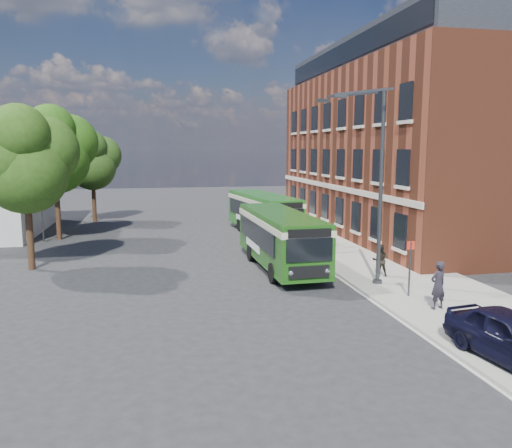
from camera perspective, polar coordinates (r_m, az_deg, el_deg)
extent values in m
plane|color=#252528|center=(24.46, 0.46, -6.53)|extent=(120.00, 120.00, 0.00)
cube|color=#99968B|center=(33.89, 9.26, -2.23)|extent=(6.00, 48.00, 0.15)
cube|color=beige|center=(32.96, 4.28, -2.57)|extent=(0.12, 48.00, 0.01)
cube|color=brown|center=(39.87, 16.92, 7.69)|extent=(12.00, 26.00, 12.00)
cube|color=beige|center=(37.49, 8.59, 4.26)|extent=(0.12, 26.00, 0.35)
cube|color=#212329|center=(40.43, 17.39, 17.80)|extent=(10.80, 24.80, 2.20)
cube|color=black|center=(38.19, 9.84, 18.62)|extent=(0.08, 24.00, 1.40)
cylinder|color=#343639|center=(36.92, -23.49, 4.98)|extent=(0.10, 0.10, 9.00)
cube|color=red|center=(36.85, -23.18, 11.38)|extent=(0.90, 0.02, 0.60)
cylinder|color=#343639|center=(24.21, 13.69, -6.57)|extent=(0.44, 0.44, 0.30)
cylinder|color=#343639|center=(23.47, 14.07, 3.74)|extent=(0.18, 0.18, 9.00)
cube|color=#343639|center=(22.46, 12.22, 14.58)|extent=(2.58, 0.46, 0.37)
cube|color=#343639|center=(23.56, 11.02, 14.33)|extent=(2.58, 0.46, 0.37)
cube|color=#343639|center=(21.53, 9.63, 14.25)|extent=(0.55, 0.22, 0.16)
cube|color=#343639|center=(23.55, 7.68, 13.80)|extent=(0.55, 0.22, 0.16)
cylinder|color=#343639|center=(22.23, 17.14, -5.15)|extent=(0.08, 0.08, 2.50)
cube|color=red|center=(22.00, 17.27, -2.36)|extent=(0.35, 0.04, 0.35)
cube|color=#1C4E12|center=(26.76, 2.77, -1.32)|extent=(2.72, 9.64, 2.45)
cube|color=#1C4E12|center=(27.01, 2.75, -3.99)|extent=(2.76, 9.68, 0.14)
cube|color=black|center=(26.71, -0.05, -1.06)|extent=(0.26, 7.78, 1.10)
cube|color=black|center=(27.39, 5.18, -0.85)|extent=(0.26, 7.78, 1.10)
cube|color=beige|center=(26.63, 2.78, 0.43)|extent=(2.78, 9.70, 0.32)
cube|color=#1C4E12|center=(26.58, 2.79, 1.19)|extent=(2.62, 9.54, 0.12)
cube|color=black|center=(22.21, 6.13, -2.97)|extent=(2.15, 0.13, 1.05)
cube|color=black|center=(22.06, 6.17, -1.07)|extent=(2.00, 0.13, 0.38)
cube|color=black|center=(22.42, 6.10, -5.48)|extent=(1.90, 0.12, 0.55)
sphere|color=silver|center=(22.18, 3.99, -5.60)|extent=(0.26, 0.26, 0.26)
sphere|color=silver|center=(22.72, 8.12, -5.33)|extent=(0.26, 0.26, 0.26)
cube|color=black|center=(31.34, 0.39, 0.57)|extent=(2.00, 0.13, 0.90)
cube|color=white|center=(27.52, -0.39, -2.36)|extent=(0.11, 3.20, 0.45)
cylinder|color=black|center=(23.90, 1.97, -5.65)|extent=(0.30, 1.01, 1.00)
cylinder|color=black|center=(24.59, 7.27, -5.31)|extent=(0.30, 1.01, 1.00)
cylinder|color=black|center=(28.62, -0.59, -3.26)|extent=(0.30, 1.01, 1.00)
cylinder|color=black|center=(29.20, 3.91, -3.04)|extent=(0.30, 1.01, 1.00)
cube|color=#1F601B|center=(37.18, 0.81, 1.49)|extent=(3.77, 9.88, 2.45)
cube|color=#1F601B|center=(37.36, 0.81, -0.45)|extent=(3.81, 9.92, 0.14)
cube|color=black|center=(37.03, -1.21, 1.66)|extent=(1.13, 7.77, 1.10)
cube|color=black|center=(37.90, 2.48, 1.81)|extent=(1.13, 7.77, 1.10)
cube|color=beige|center=(37.09, 0.82, 2.76)|extent=(3.84, 9.94, 0.32)
cube|color=#1F601B|center=(37.05, 0.82, 3.31)|extent=(3.66, 9.76, 0.12)
cube|color=black|center=(32.69, 3.73, 0.80)|extent=(2.14, 0.37, 1.05)
cube|color=black|center=(32.59, 3.75, 2.10)|extent=(1.99, 0.35, 0.38)
cube|color=black|center=(32.84, 3.72, -0.93)|extent=(1.89, 0.33, 0.55)
sphere|color=silver|center=(32.53, 2.33, -1.01)|extent=(0.26, 0.26, 0.26)
sphere|color=silver|center=(33.19, 5.06, -0.85)|extent=(0.26, 0.26, 0.26)
cube|color=black|center=(41.71, -1.47, 2.58)|extent=(1.99, 0.35, 0.90)
cube|color=white|center=(37.79, -1.55, 0.65)|extent=(0.47, 3.18, 0.45)
cylinder|color=black|center=(34.18, 0.70, -1.30)|extent=(0.41, 1.03, 1.00)
cylinder|color=black|center=(35.03, 4.30, -1.08)|extent=(0.41, 1.03, 1.00)
cylinder|color=black|center=(38.88, -1.83, -0.10)|extent=(0.41, 1.03, 1.00)
cylinder|color=black|center=(39.63, 1.40, 0.07)|extent=(0.41, 1.03, 1.00)
imported|color=black|center=(20.88, 20.09, -6.58)|extent=(0.79, 0.61, 1.91)
imported|color=black|center=(25.44, 13.98, -4.03)|extent=(0.83, 0.69, 1.56)
cylinder|color=#351F13|center=(28.94, -24.43, -1.21)|extent=(0.36, 0.36, 3.68)
sphere|color=#294913|center=(28.60, -24.85, 5.41)|extent=(4.35, 4.35, 4.35)
sphere|color=#294913|center=(29.06, -23.07, 7.71)|extent=(3.68, 3.68, 3.68)
sphere|color=#294913|center=(28.20, -26.70, 6.62)|extent=(3.35, 3.35, 3.35)
sphere|color=#294913|center=(27.77, -25.50, 9.28)|extent=(3.01, 3.01, 3.01)
cylinder|color=#351F13|center=(37.71, -21.70, 1.31)|extent=(0.36, 0.36, 3.99)
sphere|color=#244E11|center=(37.46, -22.01, 6.82)|extent=(4.71, 4.71, 4.71)
sphere|color=#244E11|center=(38.02, -20.56, 8.70)|extent=(3.99, 3.99, 3.99)
sphere|color=#244E11|center=(36.98, -23.51, 7.85)|extent=(3.63, 3.63, 3.63)
sphere|color=#244E11|center=(36.58, -22.46, 10.04)|extent=(3.26, 3.26, 3.26)
cylinder|color=#351F13|center=(46.17, -18.01, 2.37)|extent=(0.36, 0.36, 3.39)
sphere|color=#233F14|center=(45.96, -18.19, 6.19)|extent=(4.01, 4.01, 4.01)
sphere|color=#233F14|center=(46.47, -17.21, 7.50)|extent=(3.39, 3.39, 3.39)
sphere|color=#233F14|center=(45.49, -19.18, 6.90)|extent=(3.09, 3.09, 3.09)
sphere|color=#233F14|center=(45.16, -18.41, 8.40)|extent=(2.78, 2.78, 2.78)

